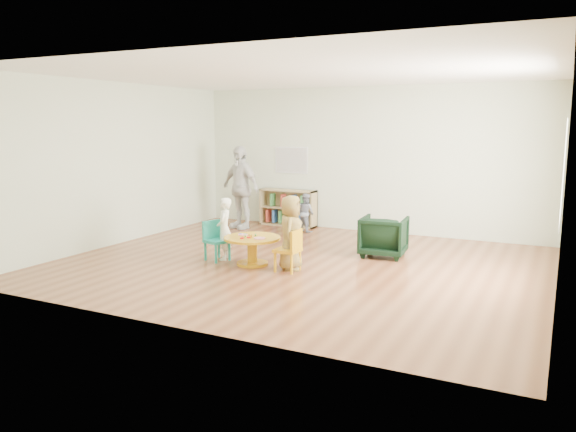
% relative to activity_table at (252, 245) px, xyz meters
% --- Properties ---
extents(room, '(7.10, 7.00, 2.80)m').
position_rel_activity_table_xyz_m(room, '(0.63, 0.35, 1.60)').
color(room, brown).
rests_on(room, ground).
extents(activity_table, '(0.85, 0.85, 0.47)m').
position_rel_activity_table_xyz_m(activity_table, '(0.00, 0.00, 0.00)').
color(activity_table, orange).
rests_on(activity_table, ground).
extents(kid_chair_left, '(0.41, 0.41, 0.61)m').
position_rel_activity_table_xyz_m(kid_chair_left, '(-0.66, -0.00, 0.04)').
color(kid_chair_left, teal).
rests_on(kid_chair_left, ground).
extents(kid_chair_right, '(0.33, 0.33, 0.61)m').
position_rel_activity_table_xyz_m(kid_chair_right, '(0.69, -0.11, 0.04)').
color(kid_chair_right, orange).
rests_on(kid_chair_right, ground).
extents(bookshelf, '(1.20, 0.30, 0.75)m').
position_rel_activity_table_xyz_m(bookshelf, '(-1.00, 3.21, 0.07)').
color(bookshelf, '#9F8758').
rests_on(bookshelf, ground).
extents(alphabet_poster, '(0.74, 0.01, 0.54)m').
position_rel_activity_table_xyz_m(alphabet_poster, '(-0.99, 3.34, 1.06)').
color(alphabet_poster, white).
rests_on(alphabet_poster, ground).
extents(armchair, '(0.75, 0.76, 0.64)m').
position_rel_activity_table_xyz_m(armchair, '(1.60, 1.40, 0.03)').
color(armchair, black).
rests_on(armchair, ground).
extents(child_left, '(0.35, 0.41, 0.96)m').
position_rel_activity_table_xyz_m(child_left, '(-0.55, 0.09, 0.19)').
color(child_left, white).
rests_on(child_left, ground).
extents(child_right, '(0.49, 0.61, 1.08)m').
position_rel_activity_table_xyz_m(child_right, '(0.64, 0.00, 0.25)').
color(child_right, gold).
rests_on(child_right, ground).
extents(toddler, '(0.46, 0.42, 0.76)m').
position_rel_activity_table_xyz_m(toddler, '(-0.38, 2.73, 0.09)').
color(toddler, '#1A2742').
rests_on(toddler, ground).
extents(adult_caretaker, '(1.05, 0.67, 1.66)m').
position_rel_activity_table_xyz_m(adult_caretaker, '(-1.72, 2.50, 0.54)').
color(adult_caretaker, silver).
rests_on(adult_caretaker, ground).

